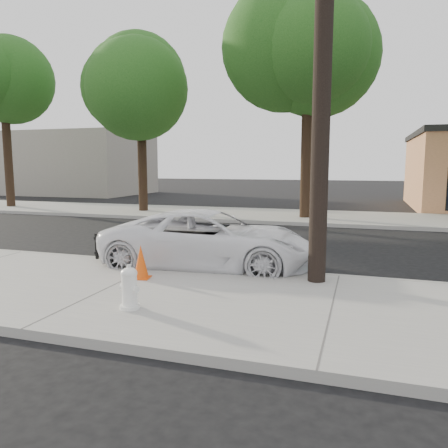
{
  "coord_description": "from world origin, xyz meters",
  "views": [
    {
      "loc": [
        4.42,
        -11.12,
        2.39
      ],
      "look_at": [
        1.29,
        -1.38,
        1.0
      ],
      "focal_mm": 35.0,
      "sensor_mm": 36.0,
      "label": 1
    }
  ],
  "objects_px": {
    "police_cruiser": "(210,240)",
    "traffic_cone": "(141,262)",
    "fire_hydrant": "(129,289)",
    "utility_pole": "(323,36)"
  },
  "relations": [
    {
      "from": "utility_pole",
      "to": "traffic_cone",
      "type": "distance_m",
      "value": 5.46
    },
    {
      "from": "utility_pole",
      "to": "fire_hydrant",
      "type": "height_order",
      "value": "utility_pole"
    },
    {
      "from": "police_cruiser",
      "to": "fire_hydrant",
      "type": "distance_m",
      "value": 3.5
    },
    {
      "from": "police_cruiser",
      "to": "traffic_cone",
      "type": "distance_m",
      "value": 1.97
    },
    {
      "from": "police_cruiser",
      "to": "traffic_cone",
      "type": "height_order",
      "value": "police_cruiser"
    },
    {
      "from": "police_cruiser",
      "to": "fire_hydrant",
      "type": "height_order",
      "value": "police_cruiser"
    },
    {
      "from": "police_cruiser",
      "to": "fire_hydrant",
      "type": "relative_size",
      "value": 7.42
    },
    {
      "from": "police_cruiser",
      "to": "traffic_cone",
      "type": "relative_size",
      "value": 7.3
    },
    {
      "from": "fire_hydrant",
      "to": "traffic_cone",
      "type": "height_order",
      "value": "traffic_cone"
    },
    {
      "from": "fire_hydrant",
      "to": "traffic_cone",
      "type": "relative_size",
      "value": 0.98
    }
  ]
}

